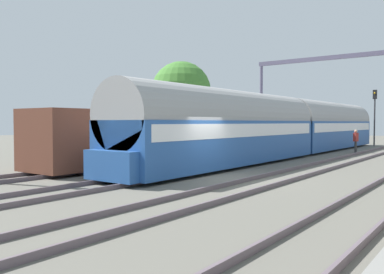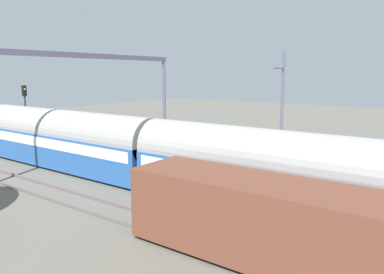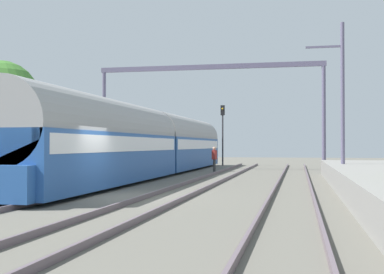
{
  "view_description": "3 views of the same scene",
  "coord_description": "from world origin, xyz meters",
  "px_view_note": "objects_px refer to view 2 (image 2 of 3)",
  "views": [
    {
      "loc": [
        8.83,
        -13.92,
        2.28
      ],
      "look_at": [
        -2.1,
        0.94,
        1.6
      ],
      "focal_mm": 37.8,
      "sensor_mm": 36.0,
      "label": 1
    },
    {
      "loc": [
        -17.55,
        -1.46,
        6.45
      ],
      "look_at": [
        -0.9,
        10.53,
        2.94
      ],
      "focal_mm": 34.88,
      "sensor_mm": 36.0,
      "label": 2
    },
    {
      "loc": [
        6.55,
        -17.34,
        1.84
      ],
      "look_at": [
        -1.05,
        19.07,
        2.43
      ],
      "focal_mm": 47.96,
      "sensor_mm": 36.0,
      "label": 3
    }
  ],
  "objects_px": {
    "person_crossing": "(124,150)",
    "railway_signal_far": "(26,109)",
    "catenary_gantry": "(89,81)",
    "passenger_train": "(153,153)",
    "freight_car": "(309,232)"
  },
  "relations": [
    {
      "from": "person_crossing",
      "to": "railway_signal_far",
      "type": "distance_m",
      "value": 11.06
    },
    {
      "from": "catenary_gantry",
      "to": "person_crossing",
      "type": "bearing_deg",
      "value": -72.13
    },
    {
      "from": "person_crossing",
      "to": "catenary_gantry",
      "type": "height_order",
      "value": "catenary_gantry"
    },
    {
      "from": "person_crossing",
      "to": "railway_signal_far",
      "type": "height_order",
      "value": "railway_signal_far"
    },
    {
      "from": "passenger_train",
      "to": "railway_signal_far",
      "type": "height_order",
      "value": "railway_signal_far"
    },
    {
      "from": "person_crossing",
      "to": "railway_signal_far",
      "type": "xyz_separation_m",
      "value": [
        -0.99,
        10.75,
        2.43
      ]
    },
    {
      "from": "freight_car",
      "to": "catenary_gantry",
      "type": "xyz_separation_m",
      "value": [
        6.3,
        18.22,
        4.46
      ]
    },
    {
      "from": "passenger_train",
      "to": "railway_signal_far",
      "type": "distance_m",
      "value": 16.3
    },
    {
      "from": "freight_car",
      "to": "catenary_gantry",
      "type": "relative_size",
      "value": 0.76
    },
    {
      "from": "railway_signal_far",
      "to": "catenary_gantry",
      "type": "distance_m",
      "value": 8.6
    },
    {
      "from": "passenger_train",
      "to": "freight_car",
      "type": "distance_m",
      "value": 11.17
    },
    {
      "from": "person_crossing",
      "to": "railway_signal_far",
      "type": "bearing_deg",
      "value": -162.14
    },
    {
      "from": "passenger_train",
      "to": "catenary_gantry",
      "type": "bearing_deg",
      "value": 75.07
    },
    {
      "from": "person_crossing",
      "to": "railway_signal_far",
      "type": "relative_size",
      "value": 0.32
    },
    {
      "from": "passenger_train",
      "to": "freight_car",
      "type": "xyz_separation_m",
      "value": [
        -4.2,
        -10.33,
        -0.5
      ]
    }
  ]
}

